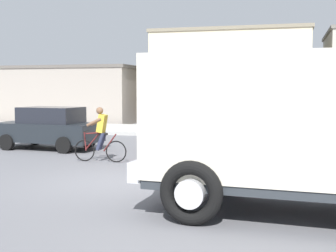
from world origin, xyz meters
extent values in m
plane|color=slate|center=(0.00, 0.00, 0.00)|extent=(120.00, 120.00, 0.00)
cube|color=#ADADA8|center=(0.00, 13.11, 0.08)|extent=(80.00, 5.00, 0.16)
cube|color=silver|center=(4.10, -1.87, 1.80)|extent=(5.36, 2.85, 2.20)
cube|color=#2D3338|center=(4.10, -1.87, 0.62)|extent=(5.25, 2.79, 0.16)
cube|color=silver|center=(1.41, -1.69, 0.80)|extent=(0.40, 2.39, 0.36)
cube|color=black|center=(1.56, -1.70, 2.30)|extent=(0.26, 2.13, 0.70)
torus|color=black|center=(2.40, -3.04, 0.55)|extent=(1.11, 0.31, 1.10)
cylinder|color=beige|center=(2.40, -3.04, 0.55)|extent=(0.51, 0.33, 0.50)
torus|color=black|center=(2.58, -0.48, 0.55)|extent=(1.11, 0.31, 1.10)
cylinder|color=beige|center=(2.58, -0.48, 0.55)|extent=(0.51, 0.33, 0.50)
torus|color=black|center=(-2.28, 2.77, 0.34)|extent=(0.68, 0.07, 0.68)
torus|color=black|center=(-1.23, 2.81, 0.34)|extent=(0.68, 0.07, 0.68)
cylinder|color=#591E1E|center=(-1.93, 2.79, 0.91)|extent=(0.60, 0.07, 0.09)
cylinder|color=#591E1E|center=(-1.99, 2.78, 0.66)|extent=(0.51, 0.06, 0.57)
cylinder|color=#591E1E|center=(-1.43, 2.81, 0.61)|extent=(0.44, 0.06, 0.57)
cylinder|color=#591E1E|center=(-2.26, 2.77, 0.64)|extent=(0.10, 0.05, 0.59)
cylinder|color=black|center=(-2.23, 2.77, 0.95)|extent=(0.05, 0.50, 0.03)
cube|color=black|center=(-1.64, 2.80, 0.88)|extent=(0.24, 0.13, 0.06)
cube|color=gold|center=(-1.69, 2.80, 1.21)|extent=(0.31, 0.33, 0.59)
sphere|color=brown|center=(-1.76, 2.79, 1.61)|extent=(0.22, 0.22, 0.22)
cylinder|color=#2D334C|center=(-1.71, 2.69, 0.65)|extent=(0.31, 0.13, 0.57)
cylinder|color=brown|center=(-1.88, 2.63, 1.26)|extent=(0.49, 0.11, 0.29)
cylinder|color=#2D334C|center=(-1.72, 2.89, 0.65)|extent=(0.31, 0.13, 0.57)
cylinder|color=brown|center=(-1.89, 2.95, 1.26)|extent=(0.49, 0.11, 0.29)
cylinder|color=red|center=(-0.64, 3.45, 0.20)|extent=(0.12, 0.12, 0.40)
cylinder|color=white|center=(-0.64, 3.45, 0.60)|extent=(0.12, 0.12, 0.40)
cylinder|color=red|center=(-0.64, 3.45, 1.00)|extent=(0.12, 0.12, 0.40)
cylinder|color=white|center=(-0.64, 3.45, 1.40)|extent=(0.12, 0.12, 0.40)
cylinder|color=red|center=(-0.64, 3.45, 1.80)|extent=(0.12, 0.12, 0.40)
cylinder|color=white|center=(-0.64, 3.45, 2.20)|extent=(0.12, 0.12, 0.40)
cylinder|color=red|center=(-0.64, 3.45, 2.60)|extent=(0.12, 0.12, 0.40)
cylinder|color=white|center=(-0.64, 3.45, 3.00)|extent=(0.12, 0.12, 0.40)
cube|color=black|center=(-0.64, 3.63, 2.75)|extent=(0.24, 0.20, 0.60)
sphere|color=green|center=(-0.64, 3.75, 2.75)|extent=(0.14, 0.14, 0.14)
cube|color=#1E2328|center=(-4.90, 5.14, 0.65)|extent=(4.14, 2.06, 0.70)
cube|color=black|center=(-4.75, 5.12, 1.30)|extent=(2.32, 1.64, 0.60)
cylinder|color=black|center=(-6.21, 4.41, 0.30)|extent=(0.61, 0.23, 0.60)
cylinder|color=black|center=(-6.06, 6.10, 0.30)|extent=(0.61, 0.23, 0.60)
cylinder|color=black|center=(-3.74, 4.18, 0.30)|extent=(0.61, 0.23, 0.60)
cylinder|color=black|center=(-3.59, 5.87, 0.30)|extent=(0.61, 0.23, 0.60)
cube|color=red|center=(2.09, 5.82, 0.65)|extent=(4.21, 2.27, 0.70)
cube|color=black|center=(1.94, 5.84, 1.30)|extent=(2.39, 1.75, 0.60)
cylinder|color=black|center=(3.44, 6.48, 0.30)|extent=(0.62, 0.27, 0.60)
cylinder|color=black|center=(3.19, 4.80, 0.30)|extent=(0.62, 0.27, 0.60)
cylinder|color=black|center=(0.98, 6.84, 0.30)|extent=(0.62, 0.27, 0.60)
cylinder|color=black|center=(0.73, 5.16, 0.30)|extent=(0.62, 0.27, 0.60)
cylinder|color=#2D334C|center=(0.56, 7.18, 0.42)|extent=(0.22, 0.22, 0.85)
cube|color=gold|center=(0.56, 7.18, 1.13)|extent=(0.34, 0.22, 0.56)
sphere|color=#9E7051|center=(0.56, 7.18, 1.52)|extent=(0.20, 0.20, 0.20)
cube|color=#9E9389|center=(-11.43, 18.98, 1.81)|extent=(10.86, 6.00, 3.61)
cube|color=#5E5852|center=(-11.43, 18.98, 3.71)|extent=(11.08, 6.12, 0.20)
cube|color=beige|center=(0.33, 20.02, 2.87)|extent=(9.56, 7.10, 5.73)
cube|color=gray|center=(0.33, 20.02, 5.83)|extent=(9.75, 7.24, 0.20)
camera|label=1|loc=(3.97, -10.40, 2.29)|focal=48.88mm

